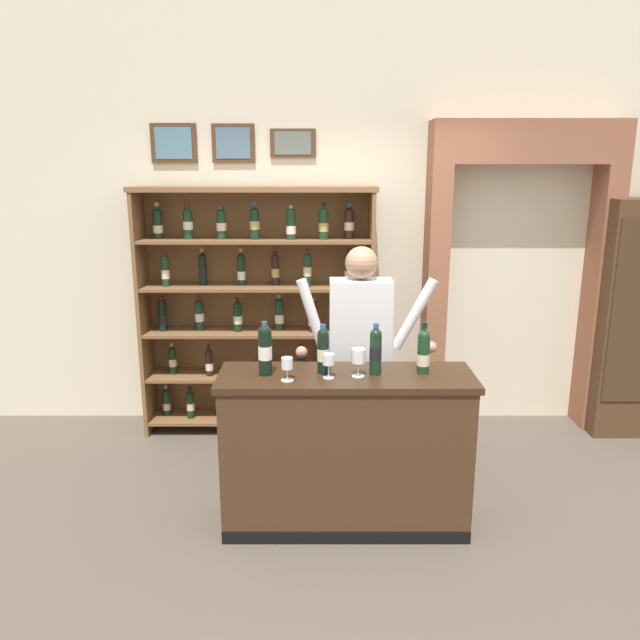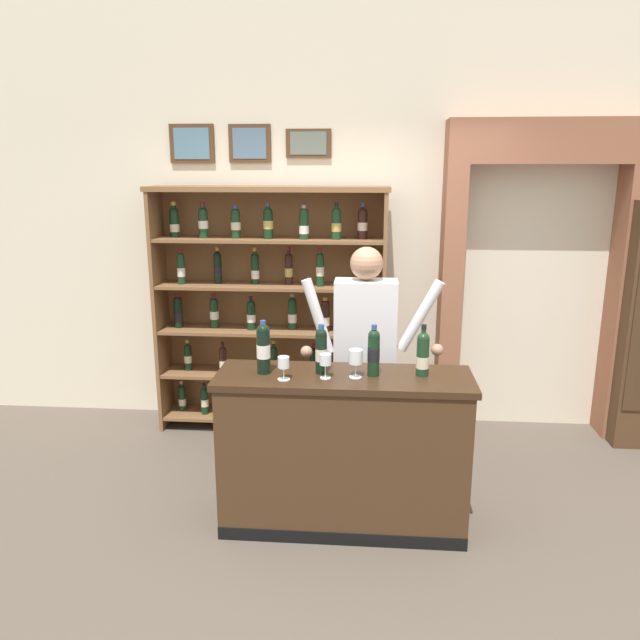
% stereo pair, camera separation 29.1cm
% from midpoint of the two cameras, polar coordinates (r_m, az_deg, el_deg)
% --- Properties ---
extents(ground_plane, '(14.00, 14.00, 0.02)m').
position_cam_midpoint_polar(ground_plane, '(4.03, -0.80, -18.39)').
color(ground_plane, brown).
extents(back_wall, '(12.00, 0.19, 3.45)m').
position_cam_midpoint_polar(back_wall, '(5.18, -0.63, 9.33)').
color(back_wall, beige).
rests_on(back_wall, ground).
extents(wine_shelf, '(1.89, 0.37, 2.01)m').
position_cam_midpoint_polar(wine_shelf, '(5.00, -7.57, 1.50)').
color(wine_shelf, brown).
rests_on(wine_shelf, ground).
extents(archway_doorway, '(1.51, 0.45, 2.50)m').
position_cam_midpoint_polar(archway_doorway, '(5.29, 16.12, 5.76)').
color(archway_doorway, '#935B42').
rests_on(archway_doorway, ground).
extents(side_cabinet, '(0.73, 0.44, 1.92)m').
position_cam_midpoint_polar(side_cabinet, '(5.53, 26.17, 0.15)').
color(side_cabinet, '#4C331E').
rests_on(side_cabinet, ground).
extents(tasting_counter, '(1.51, 0.49, 0.97)m').
position_cam_midpoint_polar(tasting_counter, '(3.79, 0.06, -12.08)').
color(tasting_counter, '#422B19').
rests_on(tasting_counter, ground).
extents(shopkeeper, '(0.95, 0.22, 1.65)m').
position_cam_midpoint_polar(shopkeeper, '(4.12, 1.69, -1.95)').
color(shopkeeper, '#2D3347').
rests_on(shopkeeper, ground).
extents(tasting_bottle_rosso, '(0.08, 0.08, 0.32)m').
position_cam_midpoint_polar(tasting_bottle_rosso, '(3.58, -7.54, -2.71)').
color(tasting_bottle_rosso, black).
rests_on(tasting_bottle_rosso, tasting_counter).
extents(tasting_bottle_vin_santo, '(0.07, 0.07, 0.30)m').
position_cam_midpoint_polar(tasting_bottle_vin_santo, '(3.58, -2.11, -2.81)').
color(tasting_bottle_vin_santo, black).
rests_on(tasting_bottle_vin_santo, tasting_counter).
extents(tasting_bottle_brunello, '(0.07, 0.07, 0.31)m').
position_cam_midpoint_polar(tasting_bottle_brunello, '(3.57, 2.80, -2.83)').
color(tasting_bottle_brunello, black).
rests_on(tasting_bottle_brunello, tasting_counter).
extents(tasting_bottle_riserva, '(0.07, 0.07, 0.31)m').
position_cam_midpoint_polar(tasting_bottle_riserva, '(3.62, 7.27, -2.92)').
color(tasting_bottle_riserva, '#19381E').
rests_on(tasting_bottle_riserva, tasting_counter).
extents(wine_glass_center, '(0.07, 0.07, 0.14)m').
position_cam_midpoint_polar(wine_glass_center, '(3.51, -1.64, -3.82)').
color(wine_glass_center, silver).
rests_on(wine_glass_center, tasting_counter).
extents(wine_glass_right, '(0.07, 0.07, 0.14)m').
position_cam_midpoint_polar(wine_glass_right, '(3.48, -5.54, -4.19)').
color(wine_glass_right, silver).
rests_on(wine_glass_right, tasting_counter).
extents(wine_glass_spare, '(0.08, 0.08, 0.17)m').
position_cam_midpoint_polar(wine_glass_spare, '(3.53, 1.16, -3.52)').
color(wine_glass_spare, silver).
rests_on(wine_glass_spare, tasting_counter).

